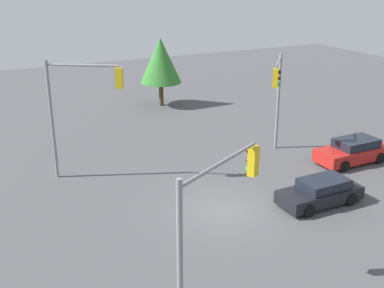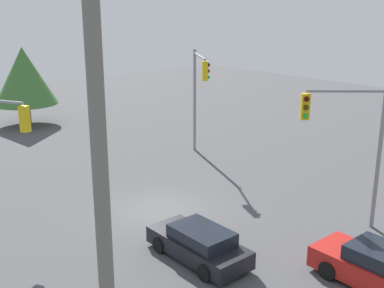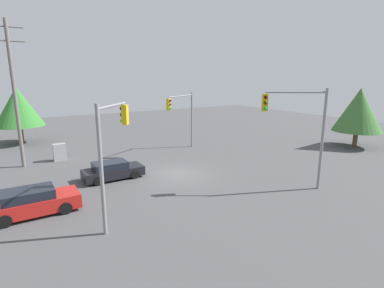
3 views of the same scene
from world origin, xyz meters
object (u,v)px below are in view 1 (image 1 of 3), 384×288
object	(u,v)px
sedan_red	(353,151)
traffic_signal_aux	(215,210)
traffic_signal_cross	(78,99)
sedan_dark	(320,192)
traffic_signal_main	(278,89)

from	to	relation	value
sedan_red	traffic_signal_aux	size ratio (longest dim) A/B	0.80
traffic_signal_cross	sedan_red	bearing A→B (deg)	13.84
traffic_signal_cross	sedan_dark	bearing A→B (deg)	-8.81
sedan_dark	traffic_signal_main	distance (m)	7.51
sedan_dark	sedan_red	distance (m)	6.28
traffic_signal_aux	traffic_signal_cross	bearing A→B (deg)	66.15
traffic_signal_cross	traffic_signal_aux	size ratio (longest dim) A/B	1.16
traffic_signal_cross	traffic_signal_main	bearing A→B (deg)	22.87
sedan_dark	traffic_signal_aux	world-z (taller)	traffic_signal_aux
sedan_red	traffic_signal_cross	bearing A→B (deg)	71.63
traffic_signal_cross	traffic_signal_aux	distance (m)	12.92
sedan_red	traffic_signal_main	world-z (taller)	traffic_signal_main
sedan_red	traffic_signal_aux	world-z (taller)	traffic_signal_aux
sedan_dark	traffic_signal_cross	bearing A→B (deg)	48.98
traffic_signal_main	traffic_signal_cross	distance (m)	11.49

